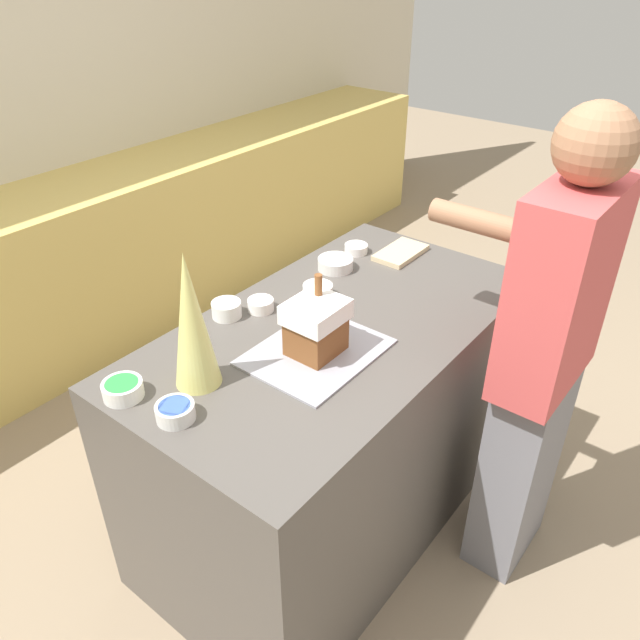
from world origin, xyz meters
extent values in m
plane|color=gray|center=(0.00, 0.00, 0.00)|extent=(12.00, 12.00, 0.00)
cube|color=#DBBC60|center=(0.00, 1.84, 0.45)|extent=(6.00, 0.60, 0.90)
cube|color=#514C47|center=(0.00, 0.00, 0.45)|extent=(1.50, 0.81, 0.90)
cube|color=#9E9EA8|center=(-0.17, -0.05, 0.91)|extent=(0.42, 0.33, 0.01)
cube|color=brown|center=(-0.17, -0.05, 0.97)|extent=(0.16, 0.14, 0.11)
cube|color=white|center=(-0.17, -0.05, 1.05)|extent=(0.18, 0.15, 0.06)
cylinder|color=brown|center=(-0.13, -0.03, 1.12)|extent=(0.02, 0.02, 0.07)
cone|color=#DBD675|center=(-0.49, 0.13, 1.11)|extent=(0.13, 0.13, 0.42)
cylinder|color=white|center=(-0.67, 0.24, 0.93)|extent=(0.11, 0.11, 0.05)
cylinder|color=green|center=(-0.67, 0.24, 0.94)|extent=(0.09, 0.09, 0.01)
cylinder|color=white|center=(0.48, 0.26, 0.92)|extent=(0.09, 0.09, 0.04)
cylinder|color=#4770DB|center=(0.48, 0.26, 0.93)|extent=(0.08, 0.08, 0.01)
cylinder|color=white|center=(-0.09, 0.26, 0.92)|extent=(0.09, 0.09, 0.04)
cylinder|color=green|center=(-0.09, 0.26, 0.94)|extent=(0.07, 0.07, 0.01)
cylinder|color=white|center=(0.10, 0.16, 0.93)|extent=(0.11, 0.11, 0.05)
cylinder|color=green|center=(0.10, 0.16, 0.95)|extent=(0.09, 0.09, 0.01)
cylinder|color=white|center=(-0.19, 0.32, 0.93)|extent=(0.10, 0.10, 0.05)
cylinder|color=brown|center=(-0.19, 0.32, 0.95)|extent=(0.08, 0.08, 0.01)
cylinder|color=silver|center=(0.32, 0.24, 0.92)|extent=(0.14, 0.14, 0.04)
cylinder|color=orange|center=(0.32, 0.24, 0.94)|extent=(0.11, 0.11, 0.01)
cylinder|color=white|center=(-0.64, 0.06, 0.92)|extent=(0.11, 0.11, 0.05)
cylinder|color=#4770DB|center=(-0.64, 0.06, 0.94)|extent=(0.09, 0.09, 0.01)
cube|color=#CCB78C|center=(0.58, 0.11, 0.91)|extent=(0.23, 0.13, 0.02)
cube|color=slate|center=(0.28, -0.61, 0.40)|extent=(0.34, 0.18, 0.81)
cube|color=#CC4C4C|center=(0.28, -0.61, 1.13)|extent=(0.44, 0.20, 0.64)
sphere|color=#996B4C|center=(0.28, -0.61, 1.55)|extent=(0.22, 0.22, 0.22)
cylinder|color=#996B4C|center=(0.28, -0.40, 1.27)|extent=(0.07, 0.44, 0.07)
camera|label=1|loc=(-1.41, -1.04, 2.03)|focal=35.00mm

